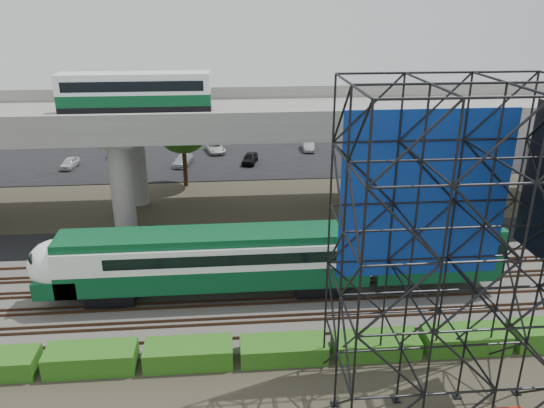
{
  "coord_description": "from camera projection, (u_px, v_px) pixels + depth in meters",
  "views": [
    {
      "loc": [
        -1.6,
        -27.56,
        18.07
      ],
      "look_at": [
        1.27,
        6.0,
        4.81
      ],
      "focal_mm": 35.0,
      "sensor_mm": 36.0,
      "label": 1
    }
  ],
  "objects": [
    {
      "name": "overpass",
      "position": [
        239.0,
        123.0,
        44.07
      ],
      "size": [
        80.0,
        12.0,
        12.4
      ],
      "color": "#9E9B93",
      "rests_on": "ground"
    },
    {
      "name": "commuter_train",
      "position": [
        249.0,
        257.0,
        33.06
      ],
      "size": [
        29.3,
        3.06,
        4.3
      ],
      "color": "black",
      "rests_on": "rail_tracks"
    },
    {
      "name": "scaffold_tower",
      "position": [
        445.0,
        260.0,
        22.76
      ],
      "size": [
        9.36,
        6.36,
        15.0
      ],
      "color": "black",
      "rests_on": "ground"
    },
    {
      "name": "rail_tracks",
      "position": [
        258.0,
        293.0,
        34.05
      ],
      "size": [
        90.0,
        9.52,
        0.16
      ],
      "color": "#472D1E",
      "rests_on": "ballast_bed"
    },
    {
      "name": "service_road",
      "position": [
        251.0,
        240.0,
        42.02
      ],
      "size": [
        90.0,
        5.0,
        0.08
      ],
      "primitive_type": "cube",
      "color": "black",
      "rests_on": "ground"
    },
    {
      "name": "parking_lot",
      "position": [
        242.0,
        156.0,
        63.8
      ],
      "size": [
        90.0,
        18.0,
        0.08
      ],
      "primitive_type": "cube",
      "color": "black",
      "rests_on": "ground"
    },
    {
      "name": "ballast_bed",
      "position": [
        258.0,
        295.0,
        34.11
      ],
      "size": [
        90.0,
        12.0,
        0.2
      ],
      "primitive_type": "cube",
      "color": "slate",
      "rests_on": "ground"
    },
    {
      "name": "trees",
      "position": [
        192.0,
        154.0,
        44.87
      ],
      "size": [
        40.94,
        16.94,
        7.69
      ],
      "color": "#382314",
      "rests_on": "ground"
    },
    {
      "name": "ground",
      "position": [
        260.0,
        314.0,
        32.3
      ],
      "size": [
        140.0,
        140.0,
        0.0
      ],
      "primitive_type": "plane",
      "color": "#474233",
      "rests_on": "ground"
    },
    {
      "name": "harbor_water",
      "position": [
        237.0,
        118.0,
        84.21
      ],
      "size": [
        140.0,
        40.0,
        0.03
      ],
      "primitive_type": "cube",
      "color": "#486676",
      "rests_on": "ground"
    },
    {
      "name": "hedge_strip",
      "position": [
        284.0,
        349.0,
        28.18
      ],
      "size": [
        34.6,
        1.8,
        1.2
      ],
      "color": "#295F15",
      "rests_on": "ground"
    },
    {
      "name": "suv",
      "position": [
        154.0,
        235.0,
        41.32
      ],
      "size": [
        4.94,
        3.18,
        1.27
      ],
      "primitive_type": "imported",
      "rotation": [
        0.0,
        0.0,
        1.83
      ],
      "color": "black",
      "rests_on": "service_road"
    },
    {
      "name": "parked_cars",
      "position": [
        258.0,
        151.0,
        63.54
      ],
      "size": [
        39.47,
        9.55,
        1.3
      ],
      "color": "silver",
      "rests_on": "parking_lot"
    }
  ]
}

